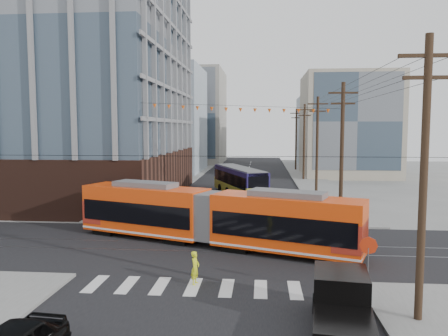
# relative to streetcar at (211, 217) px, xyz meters

# --- Properties ---
(ground) EXTENTS (160.00, 160.00, 0.00)m
(ground) POSITION_rel_streetcar_xyz_m (0.85, -4.60, -1.85)
(ground) COLOR slate
(office_building) EXTENTS (30.00, 25.00, 28.60)m
(office_building) POSITION_rel_streetcar_xyz_m (-21.15, 18.40, 12.45)
(office_building) COLOR #381E16
(office_building) RESTS_ON ground
(bg_bldg_nw_near) EXTENTS (18.00, 16.00, 18.00)m
(bg_bldg_nw_near) POSITION_rel_streetcar_xyz_m (-16.15, 47.40, 7.15)
(bg_bldg_nw_near) COLOR #8C99A5
(bg_bldg_nw_near) RESTS_ON ground
(bg_bldg_ne_near) EXTENTS (14.00, 14.00, 16.00)m
(bg_bldg_ne_near) POSITION_rel_streetcar_xyz_m (16.85, 43.40, 6.15)
(bg_bldg_ne_near) COLOR gray
(bg_bldg_ne_near) RESTS_ON ground
(bg_bldg_nw_far) EXTENTS (16.00, 18.00, 20.00)m
(bg_bldg_nw_far) POSITION_rel_streetcar_xyz_m (-13.15, 67.40, 8.15)
(bg_bldg_nw_far) COLOR gray
(bg_bldg_nw_far) RESTS_ON ground
(bg_bldg_ne_far) EXTENTS (16.00, 16.00, 14.00)m
(bg_bldg_ne_far) POSITION_rel_streetcar_xyz_m (18.85, 63.40, 5.15)
(bg_bldg_ne_far) COLOR #8C99A5
(bg_bldg_ne_far) RESTS_ON ground
(utility_pole_near) EXTENTS (0.30, 0.30, 11.00)m
(utility_pole_near) POSITION_rel_streetcar_xyz_m (9.35, -10.60, 3.65)
(utility_pole_near) COLOR black
(utility_pole_near) RESTS_ON ground
(utility_pole_far) EXTENTS (0.30, 0.30, 11.00)m
(utility_pole_far) POSITION_rel_streetcar_xyz_m (9.35, 51.40, 3.65)
(utility_pole_far) COLOR black
(utility_pole_far) RESTS_ON ground
(streetcar) EXTENTS (18.91, 9.24, 3.70)m
(streetcar) POSITION_rel_streetcar_xyz_m (0.00, 0.00, 0.00)
(streetcar) COLOR #E93F0A
(streetcar) RESTS_ON ground
(city_bus) EXTENTS (6.67, 11.70, 3.29)m
(city_bus) POSITION_rel_streetcar_xyz_m (0.79, 20.70, -0.20)
(city_bus) COLOR #1E164E
(city_bus) RESTS_ON ground
(pickup_truck) EXTENTS (2.78, 5.97, 1.95)m
(pickup_truck) POSITION_rel_streetcar_xyz_m (6.19, -12.15, -0.87)
(pickup_truck) COLOR black
(pickup_truck) RESTS_ON ground
(parked_car_silver) EXTENTS (2.73, 4.39, 1.37)m
(parked_car_silver) POSITION_rel_streetcar_xyz_m (-4.29, 9.60, -1.17)
(parked_car_silver) COLOR #AAACB0
(parked_car_silver) RESTS_ON ground
(parked_car_white) EXTENTS (3.50, 5.34, 1.44)m
(parked_car_white) POSITION_rel_streetcar_xyz_m (-4.40, 13.25, -1.13)
(parked_car_white) COLOR #B3A6A6
(parked_car_white) RESTS_ON ground
(parked_car_grey) EXTENTS (2.08, 4.33, 1.19)m
(parked_car_grey) POSITION_rel_streetcar_xyz_m (-4.28, 17.80, -1.25)
(parked_car_grey) COLOR #5E5E5E
(parked_car_grey) RESTS_ON ground
(pedestrian) EXTENTS (0.50, 0.66, 1.63)m
(pedestrian) POSITION_rel_streetcar_xyz_m (0.09, -7.20, -1.03)
(pedestrian) COLOR yellow
(pedestrian) RESTS_ON ground
(stop_sign) EXTENTS (0.93, 0.93, 2.60)m
(stop_sign) POSITION_rel_streetcar_xyz_m (7.97, -8.27, -0.55)
(stop_sign) COLOR red
(stop_sign) RESTS_ON ground
(jersey_barrier) EXTENTS (2.10, 4.31, 0.84)m
(jersey_barrier) POSITION_rel_streetcar_xyz_m (9.15, 6.01, -1.43)
(jersey_barrier) COLOR slate
(jersey_barrier) RESTS_ON ground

